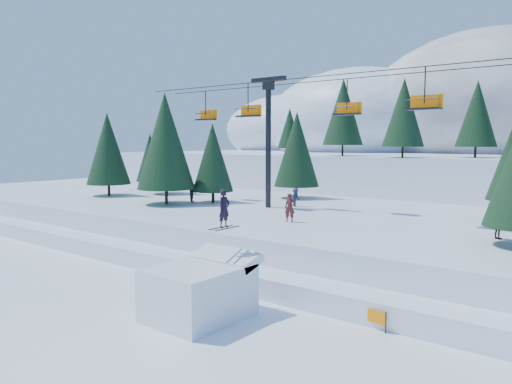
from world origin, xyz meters
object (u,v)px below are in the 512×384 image
Objects in this scene: chairlift at (398,118)px; banner_far at (486,329)px; jump_kicker at (201,289)px; banner_near at (359,311)px.

chairlift is 17.33× the size of banner_far.
banner_near is at bearing 31.79° from jump_kicker.
banner_far is at bearing 24.19° from jump_kicker.
chairlift is 17.03m from banner_far.
banner_far is (8.63, -11.76, -8.78)m from chairlift.
chairlift is at bearing 83.11° from jump_kicker.
chairlift is at bearing 126.28° from banner_far.
banner_near is (5.84, 3.62, -0.73)m from jump_kicker.
jump_kicker is 11.68m from banner_far.
chairlift is (2.00, 16.53, 8.05)m from jump_kicker.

